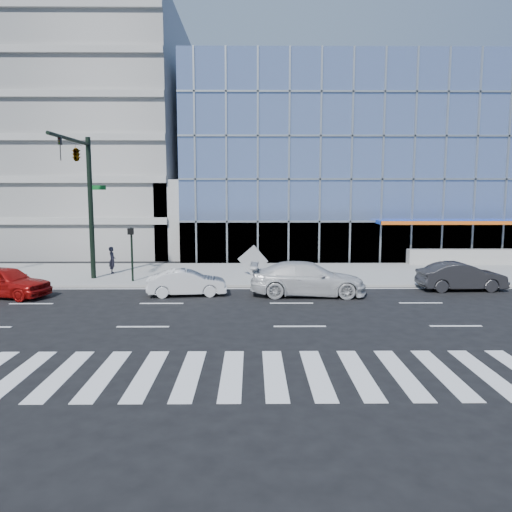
# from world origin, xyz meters

# --- Properties ---
(ground) EXTENTS (160.00, 160.00, 0.00)m
(ground) POSITION_xyz_m (0.00, 0.00, 0.00)
(ground) COLOR black
(ground) RESTS_ON ground
(sidewalk) EXTENTS (120.00, 8.00, 0.15)m
(sidewalk) POSITION_xyz_m (0.00, 8.00, 0.07)
(sidewalk) COLOR gray
(sidewalk) RESTS_ON ground
(theatre_building) EXTENTS (42.00, 26.00, 15.00)m
(theatre_building) POSITION_xyz_m (14.00, 26.00, 7.50)
(theatre_building) COLOR #7088BA
(theatre_building) RESTS_ON ground
(parking_garage) EXTENTS (24.00, 24.00, 20.00)m
(parking_garage) POSITION_xyz_m (-20.00, 26.00, 10.00)
(parking_garage) COLOR gray
(parking_garage) RESTS_ON ground
(ramp_block) EXTENTS (6.00, 8.00, 6.00)m
(ramp_block) POSITION_xyz_m (-6.00, 18.00, 3.00)
(ramp_block) COLOR gray
(ramp_block) RESTS_ON ground
(tower_backdrop) EXTENTS (14.00, 14.00, 48.00)m
(tower_backdrop) POSITION_xyz_m (-30.00, 70.00, 24.00)
(tower_backdrop) COLOR gray
(tower_backdrop) RESTS_ON ground
(traffic_signal) EXTENTS (1.14, 5.74, 8.00)m
(traffic_signal) POSITION_xyz_m (-11.00, 4.57, 6.16)
(traffic_signal) COLOR black
(traffic_signal) RESTS_ON sidewalk
(ped_signal_post) EXTENTS (0.30, 0.33, 3.00)m
(ped_signal_post) POSITION_xyz_m (-8.50, 4.94, 2.14)
(ped_signal_post) COLOR black
(ped_signal_post) RESTS_ON sidewalk
(white_suv) EXTENTS (5.79, 2.54, 1.66)m
(white_suv) POSITION_xyz_m (0.95, 1.80, 0.83)
(white_suv) COLOR silver
(white_suv) RESTS_ON ground
(white_sedan) EXTENTS (4.03, 1.80, 1.28)m
(white_sedan) POSITION_xyz_m (-5.05, 1.80, 0.64)
(white_sedan) COLOR silver
(white_sedan) RESTS_ON ground
(dark_sedan) EXTENTS (4.49, 1.74, 1.46)m
(dark_sedan) POSITION_xyz_m (9.11, 3.00, 0.73)
(dark_sedan) COLOR black
(dark_sedan) RESTS_ON ground
(red_sedan) EXTENTS (4.80, 2.92, 1.53)m
(red_sedan) POSITION_xyz_m (-13.87, 1.48, 0.76)
(red_sedan) COLOR #960D0B
(red_sedan) RESTS_ON ground
(pedestrian) EXTENTS (0.55, 0.69, 1.64)m
(pedestrian) POSITION_xyz_m (-10.36, 7.65, 0.97)
(pedestrian) COLOR black
(pedestrian) RESTS_ON sidewalk
(tilted_panel) EXTENTS (1.83, 0.22, 1.83)m
(tilted_panel) POSITION_xyz_m (-1.77, 6.89, 1.07)
(tilted_panel) COLOR #9C9C9C
(tilted_panel) RESTS_ON sidewalk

